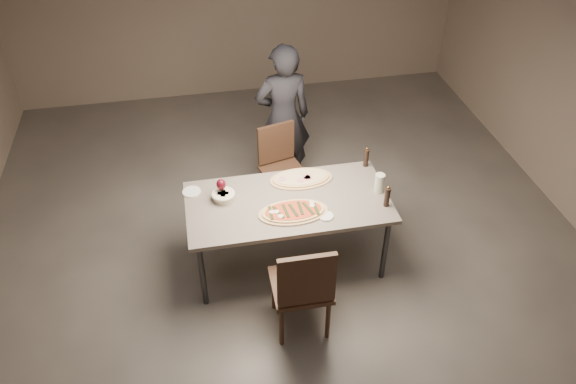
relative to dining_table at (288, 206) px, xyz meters
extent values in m
plane|color=#5D5750|center=(0.00, 0.00, -0.69)|extent=(7.00, 7.00, 0.00)
cube|color=slate|center=(0.00, 0.00, 0.04)|extent=(1.80, 0.90, 0.04)
cylinder|color=#333335|center=(-0.82, -0.37, -0.34)|extent=(0.05, 0.05, 0.71)
cylinder|color=#333335|center=(0.82, -0.37, -0.34)|extent=(0.05, 0.05, 0.71)
cylinder|color=#333335|center=(-0.82, 0.37, -0.34)|extent=(0.05, 0.05, 0.71)
cylinder|color=#333335|center=(0.82, 0.37, -0.34)|extent=(0.05, 0.05, 0.71)
ellipsoid|color=white|center=(0.19, -0.14, 0.10)|extent=(0.05, 0.05, 0.01)
ellipsoid|color=white|center=(0.19, -0.10, 0.10)|extent=(0.05, 0.05, 0.01)
ellipsoid|color=white|center=(-0.13, -0.17, 0.10)|extent=(0.05, 0.05, 0.01)
ellipsoid|color=white|center=(-0.17, -0.16, 0.10)|extent=(0.05, 0.05, 0.01)
ellipsoid|color=white|center=(-0.11, -0.23, 0.10)|extent=(0.05, 0.05, 0.01)
cube|color=#253516|center=(-0.18, -0.17, 0.09)|extent=(0.03, 0.17, 0.01)
cube|color=#253516|center=(-0.12, -0.18, 0.09)|extent=(0.08, 0.17, 0.01)
cube|color=#253516|center=(-0.05, -0.17, 0.09)|extent=(0.04, 0.18, 0.01)
cube|color=#253516|center=(0.01, -0.18, 0.09)|extent=(0.06, 0.18, 0.01)
cube|color=#253516|center=(0.08, -0.16, 0.09)|extent=(0.03, 0.17, 0.01)
cube|color=#253516|center=(0.14, -0.18, 0.09)|extent=(0.08, 0.17, 0.01)
cube|color=#253516|center=(0.21, -0.18, 0.09)|extent=(0.03, 0.17, 0.01)
cylinder|color=pink|center=(0.23, 0.24, 0.09)|extent=(0.07, 0.07, 0.00)
cylinder|color=pink|center=(0.23, 0.26, 0.09)|extent=(0.07, 0.07, 0.00)
cylinder|color=pink|center=(0.16, 0.23, 0.09)|extent=(0.07, 0.07, 0.00)
cylinder|color=pink|center=(0.00, 0.28, 0.09)|extent=(0.07, 0.07, 0.00)
cylinder|color=pink|center=(0.25, 0.26, 0.09)|extent=(0.07, 0.07, 0.00)
cylinder|color=#F1E5C3|center=(-0.56, 0.13, 0.09)|extent=(0.18, 0.18, 0.07)
torus|color=#F1E5C3|center=(-0.56, 0.13, 0.12)|extent=(0.21, 0.21, 0.03)
cube|color=#9E6240|center=(-0.53, 0.13, 0.11)|extent=(0.07, 0.06, 0.04)
cube|color=#9E6240|center=(-0.56, 0.16, 0.11)|extent=(0.06, 0.07, 0.04)
cube|color=#9E6240|center=(-0.58, 0.13, 0.11)|extent=(0.07, 0.06, 0.04)
cube|color=#9E6240|center=(-0.56, 0.11, 0.11)|extent=(0.06, 0.07, 0.04)
cylinder|color=white|center=(0.28, -0.27, 0.06)|extent=(0.13, 0.13, 0.01)
cylinder|color=gold|center=(0.28, -0.27, 0.07)|extent=(0.09, 0.09, 0.00)
cylinder|color=black|center=(0.83, -0.23, 0.14)|extent=(0.05, 0.05, 0.17)
cylinder|color=black|center=(0.83, -0.23, 0.24)|extent=(0.05, 0.05, 0.02)
sphere|color=gold|center=(0.83, -0.23, 0.26)|extent=(0.02, 0.02, 0.02)
cylinder|color=black|center=(0.83, 0.38, 0.14)|extent=(0.05, 0.05, 0.17)
cylinder|color=black|center=(0.83, 0.38, 0.23)|extent=(0.05, 0.05, 0.02)
sphere|color=gold|center=(0.83, 0.38, 0.25)|extent=(0.02, 0.02, 0.02)
cylinder|color=silver|center=(0.83, -0.02, 0.15)|extent=(0.09, 0.09, 0.18)
cylinder|color=silver|center=(-0.57, 0.17, 0.06)|extent=(0.07, 0.07, 0.01)
cylinder|color=silver|center=(-0.57, 0.17, 0.11)|extent=(0.01, 0.01, 0.09)
ellipsoid|color=#4C0A15|center=(-0.57, 0.17, 0.20)|extent=(0.09, 0.09, 0.10)
cylinder|color=white|center=(-0.83, 0.29, 0.06)|extent=(0.17, 0.17, 0.01)
cube|color=#3F281A|center=(-0.04, -0.74, -0.23)|extent=(0.48, 0.48, 0.04)
cylinder|color=#3F281A|center=(-0.24, -0.93, -0.47)|extent=(0.04, 0.04, 0.44)
cylinder|color=#3F281A|center=(0.15, -0.94, -0.47)|extent=(0.04, 0.04, 0.44)
cylinder|color=#3F281A|center=(-0.23, -0.54, -0.47)|extent=(0.04, 0.04, 0.44)
cylinder|color=#3F281A|center=(0.15, -0.55, -0.47)|extent=(0.04, 0.04, 0.44)
cube|color=#3F281A|center=(-0.04, -0.95, 0.06)|extent=(0.45, 0.05, 0.49)
cube|color=#3F281A|center=(0.12, 0.86, -0.28)|extent=(0.51, 0.51, 0.04)
cylinder|color=#3F281A|center=(0.25, 1.07, -0.50)|extent=(0.03, 0.03, 0.39)
cylinder|color=#3F281A|center=(-0.09, 0.99, -0.50)|extent=(0.03, 0.03, 0.39)
cylinder|color=#3F281A|center=(0.33, 0.74, -0.50)|extent=(0.03, 0.03, 0.39)
cylinder|color=#3F281A|center=(0.00, 0.65, -0.50)|extent=(0.03, 0.03, 0.39)
cube|color=#3F281A|center=(0.08, 1.05, -0.02)|extent=(0.40, 0.14, 0.44)
imported|color=black|center=(0.20, 1.29, 0.13)|extent=(0.63, 0.44, 1.65)
camera|label=1|loc=(-0.74, -3.76, 3.21)|focal=35.00mm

